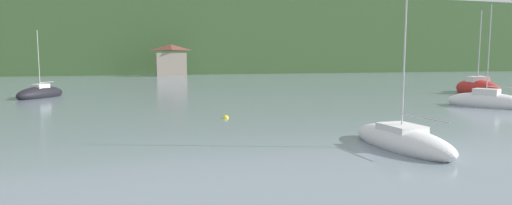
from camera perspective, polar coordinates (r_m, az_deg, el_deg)
wooded_hillside at (r=139.49m, az=-23.24°, el=7.45°), size 352.00×74.51×52.88m
shore_building_westcentral at (r=88.91m, az=-11.67°, el=5.69°), size 6.43×3.76×6.66m
sailboat_far_0 at (r=49.50m, az=28.31°, el=1.69°), size 4.84×8.23×9.27m
sailboat_near_3 at (r=18.38m, az=19.47°, el=-4.96°), size 2.21×5.93×7.74m
sailboat_far_4 at (r=44.49m, az=-27.70°, el=1.09°), size 4.43×5.84×6.80m
sailboat_mid_5 at (r=36.50m, az=29.25°, el=0.11°), size 4.40×5.88×8.23m
mooring_buoy_mid at (r=25.96m, az=-4.21°, el=-2.18°), size 0.39×0.39×0.39m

